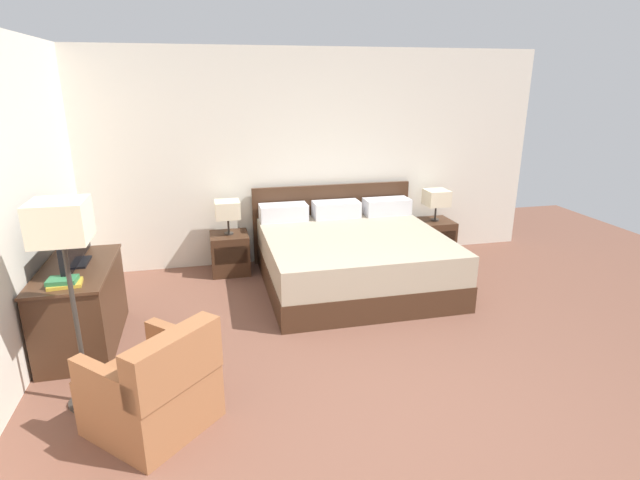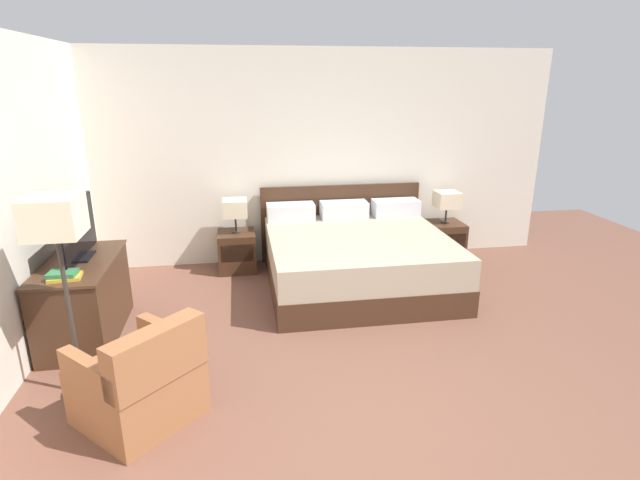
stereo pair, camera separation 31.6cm
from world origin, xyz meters
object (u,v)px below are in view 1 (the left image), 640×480
at_px(tv, 74,236).
at_px(nightstand_left, 230,253).
at_px(book_red_cover, 65,284).
at_px(bed, 352,257).
at_px(table_lamp_left, 227,210).
at_px(floor_lamp, 62,236).
at_px(nightstand_right, 434,238).
at_px(dresser, 81,305).
at_px(book_blue_cover, 62,280).
at_px(armchair_by_window, 154,390).
at_px(table_lamp_right, 437,198).

bearing_deg(tv, nightstand_left, 45.12).
bearing_deg(book_red_cover, tv, 91.21).
distance_m(bed, nightstand_left, 1.50).
distance_m(table_lamp_left, tv, 1.93).
bearing_deg(floor_lamp, nightstand_right, 31.88).
height_order(nightstand_left, floor_lamp, floor_lamp).
bearing_deg(nightstand_left, nightstand_right, 0.00).
distance_m(dresser, book_blue_cover, 0.56).
relative_size(book_red_cover, armchair_by_window, 0.25).
distance_m(nightstand_right, tv, 4.31).
xyz_separation_m(nightstand_right, tv, (-4.02, -1.36, 0.73)).
bearing_deg(armchair_by_window, book_blue_cover, 127.34).
bearing_deg(table_lamp_left, armchair_by_window, -103.35).
relative_size(table_lamp_right, book_blue_cover, 1.90).
bearing_deg(book_blue_cover, dresser, 89.65).
bearing_deg(floor_lamp, table_lamp_left, 63.91).
xyz_separation_m(nightstand_left, table_lamp_left, (0.00, 0.00, 0.54)).
height_order(table_lamp_left, book_red_cover, table_lamp_left).
distance_m(bed, book_red_cover, 2.95).
relative_size(bed, nightstand_left, 4.26).
bearing_deg(table_lamp_right, armchair_by_window, -140.11).
relative_size(bed, book_red_cover, 8.43).
height_order(nightstand_right, dresser, dresser).
height_order(tv, armchair_by_window, tv).
bearing_deg(dresser, nightstand_left, 46.91).
relative_size(armchair_by_window, floor_lamp, 0.64).
bearing_deg(armchair_by_window, dresser, 117.84).
bearing_deg(nightstand_left, table_lamp_left, 90.00).
height_order(nightstand_right, tv, tv).
xyz_separation_m(dresser, tv, (0.00, 0.09, 0.60)).
relative_size(tv, armchair_by_window, 0.97).
bearing_deg(floor_lamp, tv, 100.47).
relative_size(nightstand_left, table_lamp_left, 1.19).
bearing_deg(floor_lamp, book_blue_cover, 110.22).
distance_m(nightstand_left, nightstand_right, 2.67).
bearing_deg(dresser, book_red_cover, -88.16).
relative_size(table_lamp_right, armchair_by_window, 0.42).
bearing_deg(bed, nightstand_right, 27.28).
xyz_separation_m(tv, floor_lamp, (0.19, -1.02, 0.30)).
xyz_separation_m(table_lamp_left, table_lamp_right, (2.67, 0.00, 0.00)).
relative_size(table_lamp_left, book_red_cover, 1.67).
height_order(nightstand_left, book_blue_cover, book_blue_cover).
distance_m(nightstand_left, table_lamp_left, 0.54).
bearing_deg(table_lamp_right, nightstand_left, -179.97).
relative_size(table_lamp_right, tv, 0.43).
xyz_separation_m(bed, table_lamp_right, (1.33, 0.69, 0.46)).
distance_m(book_red_cover, armchair_by_window, 1.23).
bearing_deg(book_blue_cover, armchair_by_window, -52.66).
bearing_deg(dresser, nightstand_right, 19.85).
xyz_separation_m(table_lamp_right, tv, (-4.02, -1.36, 0.19)).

